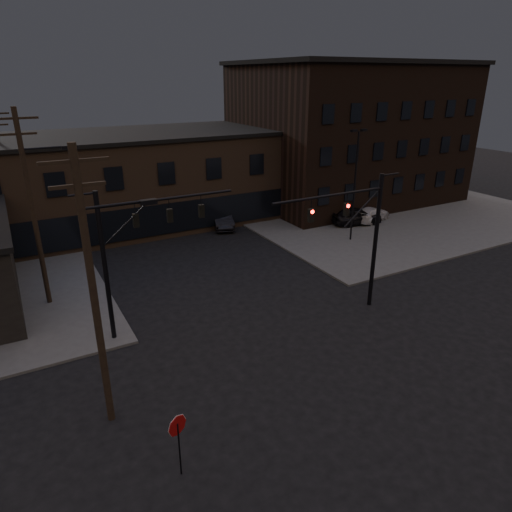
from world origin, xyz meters
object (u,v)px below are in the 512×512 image
Objects in this scene: traffic_signal_near at (361,230)px; parked_car_lot_b at (371,214)px; parked_car_lot_a at (357,216)px; car_crossing at (222,219)px; traffic_signal_far at (129,246)px; stop_sign at (178,432)px.

traffic_signal_near reaches higher than parked_car_lot_b.
parked_car_lot_a is 0.97× the size of car_crossing.
traffic_signal_near is 1.00× the size of traffic_signal_far.
stop_sign reaches higher than car_crossing.
parked_car_lot_a is at bearing -10.19° from car_crossing.
traffic_signal_near is 1.77× the size of parked_car_lot_b.
parked_car_lot_a is 12.42m from car_crossing.
stop_sign is (-13.36, -6.49, -3.09)m from traffic_signal_near.
parked_car_lot_a is at bearing 21.52° from traffic_signal_far.
traffic_signal_far is (-12.07, 3.50, 0.08)m from traffic_signal_near.
car_crossing is (11.94, 14.77, -4.22)m from traffic_signal_far.
stop_sign is at bearing -97.32° from traffic_signal_far.
traffic_signal_near reaches higher than stop_sign.
traffic_signal_far is 19.46m from car_crossing.
parked_car_lot_b is (26.15, 19.16, -1.04)m from stop_sign.
stop_sign is at bearing 108.84° from parked_car_lot_b.
stop_sign is 0.52× the size of car_crossing.
traffic_signal_far is 1.77× the size of parked_car_lot_b.
stop_sign is 30.84m from parked_car_lot_a.
car_crossing is (-0.13, 18.27, -4.14)m from traffic_signal_near.
stop_sign is at bearing 140.22° from parked_car_lot_a.
traffic_signal_far is at bearing 123.60° from parked_car_lot_a.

